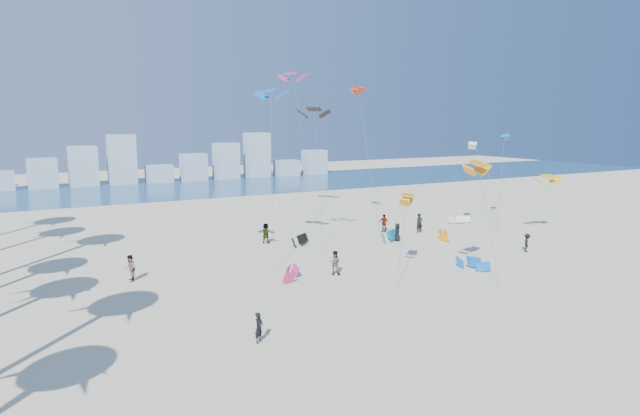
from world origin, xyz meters
TOP-DOWN VIEW (x-y plane):
  - ground at (0.00, 0.00)m, footprint 220.00×220.00m
  - ocean at (0.00, 72.00)m, footprint 220.00×220.00m
  - kitesurfer_near at (-7.15, 4.11)m, footprint 0.68×0.64m
  - kitesurfer_mid at (2.80, 13.48)m, footprint 1.08×1.06m
  - kitesurfers_far at (7.67, 21.22)m, footprint 31.96×15.30m
  - grounded_kites at (11.34, 18.33)m, footprint 28.49×17.49m
  - flying_kites at (13.62, 21.59)m, footprint 30.94×33.27m
  - distant_skyline at (-1.19, 82.00)m, footprint 85.00×3.00m

SIDE VIEW (x-z plane):
  - ground at x=0.00m, z-range 0.00..0.00m
  - ocean at x=0.00m, z-range 0.01..0.01m
  - grounded_kites at x=11.34m, z-range -0.03..0.91m
  - kitesurfer_near at x=-7.15m, z-range 0.00..1.55m
  - kitesurfer_mid at x=2.80m, z-range 0.00..1.75m
  - kitesurfers_far at x=7.67m, z-range -0.08..1.85m
  - distant_skyline at x=-1.19m, z-range -1.11..7.29m
  - flying_kites at x=13.62m, z-range 2.45..19.04m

